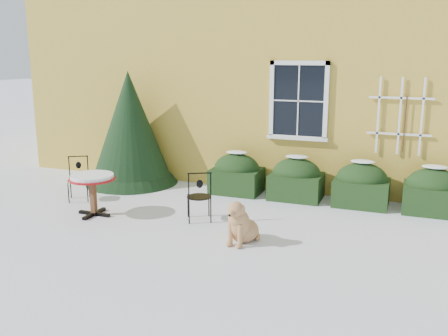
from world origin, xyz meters
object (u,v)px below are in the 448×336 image
at_px(patio_chair_near, 199,196).
at_px(patio_chair_far, 78,179).
at_px(bistro_table, 92,181).
at_px(evergreen_shrub, 130,139).
at_px(dog, 241,225).

bearing_deg(patio_chair_near, patio_chair_far, -34.41).
bearing_deg(bistro_table, patio_chair_near, 12.09).
height_order(evergreen_shrub, dog, evergreen_shrub).
distance_m(patio_chair_near, dog, 1.30).
xyz_separation_m(bistro_table, patio_chair_far, (-0.88, 0.75, -0.20)).
xyz_separation_m(patio_chair_near, dog, (1.04, -0.76, -0.16)).
bearing_deg(patio_chair_far, bistro_table, -71.16).
bearing_deg(patio_chair_near, bistro_table, -15.63).
relative_size(bistro_table, patio_chair_near, 0.91).
xyz_separation_m(patio_chair_far, dog, (3.87, -1.09, -0.15)).
distance_m(patio_chair_near, patio_chair_far, 2.85).
relative_size(evergreen_shrub, bistro_table, 3.06).
distance_m(bistro_table, dog, 3.03).
height_order(evergreen_shrub, patio_chair_near, evergreen_shrub).
distance_m(evergreen_shrub, dog, 4.52).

